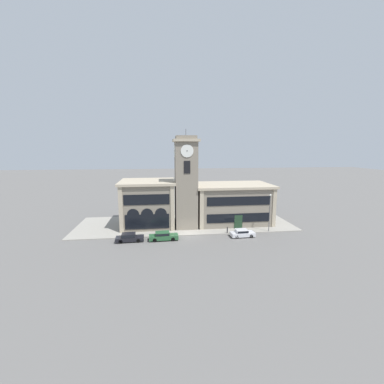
{
  "coord_description": "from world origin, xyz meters",
  "views": [
    {
      "loc": [
        -4.55,
        -41.82,
        14.76
      ],
      "look_at": [
        0.86,
        2.71,
        7.15
      ],
      "focal_mm": 24.0,
      "sensor_mm": 36.0,
      "label": 1
    }
  ],
  "objects_px": {
    "parked_car_mid": "(163,236)",
    "parked_car_near": "(129,237)",
    "bollard": "(227,230)",
    "parked_car_far": "(242,233)",
    "street_lamp": "(270,208)"
  },
  "relations": [
    {
      "from": "parked_car_far",
      "to": "street_lamp",
      "type": "relative_size",
      "value": 0.61
    },
    {
      "from": "parked_car_near",
      "to": "street_lamp",
      "type": "relative_size",
      "value": 0.67
    },
    {
      "from": "street_lamp",
      "to": "parked_car_far",
      "type": "bearing_deg",
      "value": -161.62
    },
    {
      "from": "street_lamp",
      "to": "parked_car_mid",
      "type": "bearing_deg",
      "value": -174.44
    },
    {
      "from": "parked_car_mid",
      "to": "street_lamp",
      "type": "bearing_deg",
      "value": 3.2
    },
    {
      "from": "parked_car_near",
      "to": "bollard",
      "type": "distance_m",
      "value": 16.74
    },
    {
      "from": "parked_car_far",
      "to": "parked_car_mid",
      "type": "bearing_deg",
      "value": 177.64
    },
    {
      "from": "parked_car_mid",
      "to": "street_lamp",
      "type": "distance_m",
      "value": 19.26
    },
    {
      "from": "parked_car_near",
      "to": "bollard",
      "type": "height_order",
      "value": "parked_car_near"
    },
    {
      "from": "parked_car_far",
      "to": "street_lamp",
      "type": "xyz_separation_m",
      "value": [
        5.51,
        1.83,
        3.81
      ]
    },
    {
      "from": "parked_car_mid",
      "to": "parked_car_far",
      "type": "xyz_separation_m",
      "value": [
        13.29,
        0.0,
        -0.05
      ]
    },
    {
      "from": "parked_car_near",
      "to": "parked_car_mid",
      "type": "distance_m",
      "value": 5.41
    },
    {
      "from": "parked_car_mid",
      "to": "parked_car_near",
      "type": "bearing_deg",
      "value": 177.63
    },
    {
      "from": "street_lamp",
      "to": "bollard",
      "type": "height_order",
      "value": "street_lamp"
    },
    {
      "from": "parked_car_near",
      "to": "parked_car_far",
      "type": "distance_m",
      "value": 18.7
    }
  ]
}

